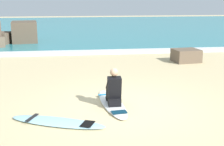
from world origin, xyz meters
The scene contains 8 objects.
ground_plane centered at (0.00, 0.00, 0.00)m, with size 80.00×80.00×0.00m, color beige.
sea centered at (0.00, 21.67, 0.05)m, with size 80.00×28.00×0.10m, color teal.
breaking_foam centered at (0.00, 7.97, 0.06)m, with size 80.00×0.90×0.11m, color white.
surfboard_main centered at (-0.32, 0.32, 0.04)m, with size 0.76×2.39×0.08m.
surfer_seated centered at (-0.29, 0.17, 0.44)m, with size 0.37×0.70×0.95m.
surfboard_spare_near centered at (-1.68, -0.76, 0.04)m, with size 2.26×1.35×0.08m.
rock_outcrop_distant centered at (-5.40, 11.18, 0.58)m, with size 4.17×3.53×1.49m.
shoreline_rock centered at (3.59, 5.36, 0.27)m, with size 1.08×0.91×0.55m, color brown.
Camera 1 is at (-1.30, -7.22, 2.72)m, focal length 49.28 mm.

